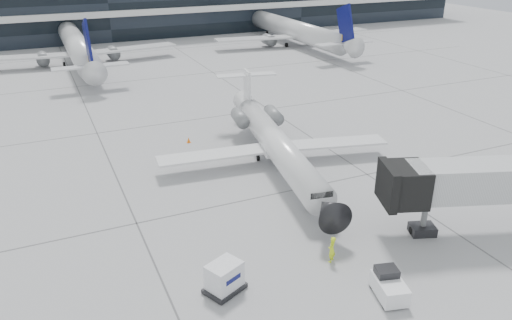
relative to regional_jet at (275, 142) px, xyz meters
name	(u,v)px	position (x,y,z in m)	size (l,w,h in m)	color
ground	(263,197)	(-3.70, -5.38, -2.08)	(220.00, 220.00, 0.00)	#9C9C9F
terminal	(101,10)	(-3.70, 76.62, 2.92)	(170.00, 22.00, 10.00)	black
bg_jet_center	(80,63)	(-11.70, 49.62, -2.08)	(32.00, 40.00, 9.60)	silver
bg_jet_right	(293,44)	(28.30, 49.62, -2.08)	(32.00, 40.00, 9.60)	silver
regional_jet	(275,142)	(0.00, 0.00, 0.00)	(21.12, 26.34, 6.10)	white
ramp_worker	(332,249)	(-3.41, -15.04, -1.20)	(0.65, 0.42, 1.77)	#DBFF1A
baggage_tug	(389,286)	(-2.23, -19.24, -1.38)	(2.01, 2.73, 1.56)	white
cargo_uld	(224,278)	(-10.59, -15.00, -1.17)	(2.69, 2.41, 1.81)	black
traffic_cone	(189,140)	(-5.65, 8.15, -1.82)	(0.43, 0.43, 0.56)	orange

